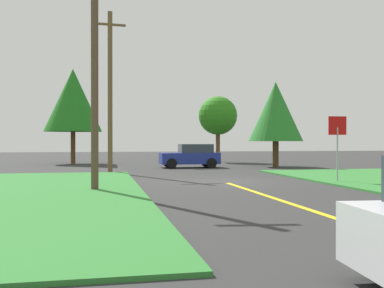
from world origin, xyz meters
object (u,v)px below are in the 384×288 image
at_px(oak_tree_left, 73,100).
at_px(pine_tree_center, 218,116).
at_px(utility_pole_mid, 110,90).
at_px(car_approaching_junction, 191,156).
at_px(utility_pole_near, 95,64).
at_px(oak_tree_right, 276,112).
at_px(stop_sign, 337,135).

distance_m(oak_tree_left, pine_tree_center, 12.36).
bearing_deg(utility_pole_mid, car_approaching_junction, 36.24).
relative_size(utility_pole_near, oak_tree_right, 1.47).
bearing_deg(oak_tree_left, utility_pole_near, -84.62).
distance_m(stop_sign, utility_pole_mid, 13.03).
bearing_deg(utility_pole_mid, stop_sign, -41.00).
distance_m(utility_pole_near, utility_pole_mid, 9.81).
bearing_deg(oak_tree_right, pine_tree_center, 104.94).
bearing_deg(car_approaching_junction, utility_pole_near, 65.20).
height_order(utility_pole_mid, pine_tree_center, utility_pole_mid).
distance_m(car_approaching_junction, oak_tree_right, 6.89).
distance_m(car_approaching_junction, oak_tree_left, 11.84).
bearing_deg(stop_sign, utility_pole_near, 12.82).
xyz_separation_m(oak_tree_left, oak_tree_right, (14.44, -7.36, -1.22)).
height_order(car_approaching_junction, pine_tree_center, pine_tree_center).
bearing_deg(oak_tree_right, car_approaching_junction, 178.87).
bearing_deg(utility_pole_mid, oak_tree_right, 18.70).
distance_m(stop_sign, oak_tree_left, 23.44).
height_order(car_approaching_junction, utility_pole_near, utility_pole_near).
xyz_separation_m(utility_pole_near, oak_tree_right, (12.45, 13.74, -0.68)).
xyz_separation_m(car_approaching_junction, pine_tree_center, (3.99, 7.92, 3.25)).
height_order(stop_sign, utility_pole_near, utility_pole_near).
bearing_deg(car_approaching_junction, oak_tree_right, 178.56).
height_order(stop_sign, oak_tree_left, oak_tree_left).
distance_m(utility_pole_mid, oak_tree_right, 12.39).
bearing_deg(oak_tree_left, stop_sign, -57.89).
relative_size(stop_sign, pine_tree_center, 0.50).
distance_m(car_approaching_junction, utility_pole_mid, 7.97).
distance_m(stop_sign, utility_pole_near, 10.76).
bearing_deg(utility_pole_mid, pine_tree_center, 51.47).
distance_m(utility_pole_mid, oak_tree_left, 11.65).
distance_m(car_approaching_junction, pine_tree_center, 9.45).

